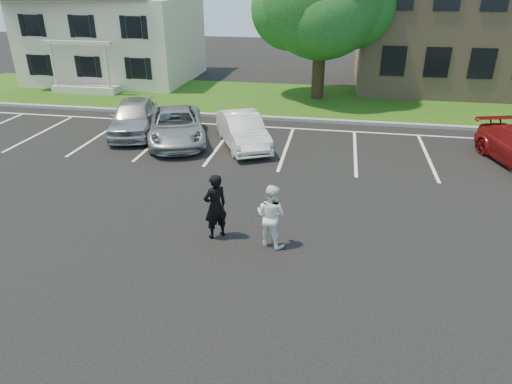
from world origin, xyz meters
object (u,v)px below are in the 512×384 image
(man_black_suit, at_px, (215,206))
(man_white_shirt, at_px, (271,216))
(house, at_px, (113,20))
(car_silver_minivan, at_px, (176,126))
(car_white_sedan, at_px, (243,130))
(car_silver_west, at_px, (134,117))

(man_black_suit, relative_size, man_white_shirt, 1.07)
(house, relative_size, car_silver_minivan, 2.10)
(man_black_suit, height_order, man_white_shirt, man_black_suit)
(man_black_suit, xyz_separation_m, man_white_shirt, (1.51, -0.13, -0.06))
(house, relative_size, man_black_suit, 5.63)
(car_white_sedan, bearing_deg, car_silver_west, 145.23)
(man_white_shirt, height_order, car_silver_minivan, man_white_shirt)
(car_white_sedan, bearing_deg, car_silver_minivan, 152.16)
(man_black_suit, height_order, car_silver_west, man_black_suit)
(car_white_sedan, bearing_deg, man_black_suit, -109.76)
(man_black_suit, bearing_deg, car_silver_west, -97.04)
(house, bearing_deg, car_silver_minivan, -55.33)
(man_black_suit, xyz_separation_m, car_silver_west, (-5.91, 8.11, -0.14))
(man_black_suit, xyz_separation_m, car_white_sedan, (-0.79, 7.32, -0.23))
(house, height_order, man_black_suit, house)
(man_black_suit, relative_size, car_silver_minivan, 0.37)
(house, relative_size, car_white_sedan, 2.48)
(car_silver_west, bearing_deg, man_black_suit, -68.69)
(man_white_shirt, relative_size, car_silver_minivan, 0.35)
(man_black_suit, height_order, car_white_sedan, man_black_suit)
(car_silver_west, xyz_separation_m, car_silver_minivan, (2.20, -0.70, -0.09))
(house, distance_m, car_silver_west, 13.13)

